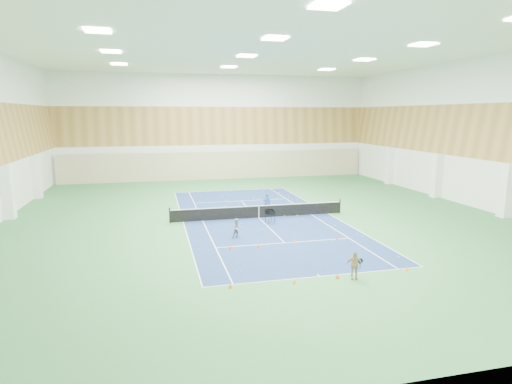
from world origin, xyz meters
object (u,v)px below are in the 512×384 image
(child_apron, at_px, (354,265))
(ball_cart, at_px, (270,216))
(child_court, at_px, (237,228))
(coach, at_px, (267,203))
(tennis_net, at_px, (259,211))

(child_apron, distance_m, ball_cart, 10.93)
(child_apron, bearing_deg, child_court, 133.50)
(child_court, xyz_separation_m, child_apron, (3.95, -7.86, 0.06))
(coach, distance_m, ball_cart, 3.08)
(tennis_net, xyz_separation_m, child_court, (-2.53, -4.65, 0.05))
(coach, relative_size, child_apron, 1.18)
(child_court, height_order, ball_cart, child_court)
(tennis_net, height_order, child_apron, child_apron)
(tennis_net, distance_m, child_court, 5.29)
(tennis_net, distance_m, ball_cart, 1.67)
(coach, bearing_deg, child_apron, 110.44)
(ball_cart, bearing_deg, tennis_net, 88.36)
(coach, height_order, child_apron, coach)
(child_court, distance_m, ball_cart, 4.22)
(ball_cart, bearing_deg, child_apron, -100.37)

